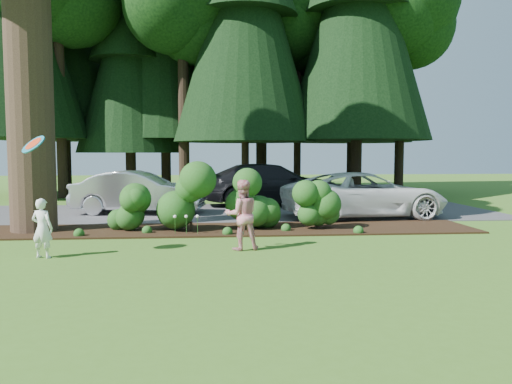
# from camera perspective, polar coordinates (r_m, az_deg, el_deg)

# --- Properties ---
(ground) EXTENTS (80.00, 80.00, 0.00)m
(ground) POSITION_cam_1_polar(r_m,az_deg,el_deg) (11.22, -7.06, -6.96)
(ground) COLOR #3C641C
(ground) RESTS_ON ground
(mulch_bed) EXTENTS (16.00, 2.50, 0.05)m
(mulch_bed) POSITION_cam_1_polar(r_m,az_deg,el_deg) (14.42, -6.58, -4.31)
(mulch_bed) COLOR black
(mulch_bed) RESTS_ON ground
(driveway) EXTENTS (22.00, 6.00, 0.03)m
(driveway) POSITION_cam_1_polar(r_m,az_deg,el_deg) (18.63, -6.21, -2.35)
(driveway) COLOR #38383A
(driveway) RESTS_ON ground
(shrub_row) EXTENTS (6.53, 1.60, 1.61)m
(shrub_row) POSITION_cam_1_polar(r_m,az_deg,el_deg) (14.20, -3.52, -1.23)
(shrub_row) COLOR #234916
(shrub_row) RESTS_ON ground
(lily_cluster) EXTENTS (0.69, 0.09, 0.57)m
(lily_cluster) POSITION_cam_1_polar(r_m,az_deg,el_deg) (13.52, -7.98, -2.89)
(lily_cluster) COLOR #234916
(lily_cluster) RESTS_ON ground
(tree_wall) EXTENTS (25.66, 12.15, 17.09)m
(tree_wall) POSITION_cam_1_polar(r_m,az_deg,el_deg) (28.32, -5.41, 19.36)
(tree_wall) COLOR black
(tree_wall) RESTS_ON ground
(car_silver_wagon) EXTENTS (4.84, 2.21, 1.54)m
(car_silver_wagon) POSITION_cam_1_polar(r_m,az_deg,el_deg) (18.54, -13.27, -0.04)
(car_silver_wagon) COLOR #B7B7BC
(car_silver_wagon) RESTS_ON driveway
(car_white_suv) EXTENTS (5.77, 3.08, 1.54)m
(car_white_suv) POSITION_cam_1_polar(r_m,az_deg,el_deg) (17.31, 12.24, -0.32)
(car_white_suv) COLOR silver
(car_white_suv) RESTS_ON driveway
(car_dark_suv) EXTENTS (6.14, 2.84, 1.74)m
(car_dark_suv) POSITION_cam_1_polar(r_m,az_deg,el_deg) (20.98, 1.84, 0.86)
(car_dark_suv) COLOR black
(car_dark_suv) RESTS_ON driveway
(child) EXTENTS (0.53, 0.41, 1.27)m
(child) POSITION_cam_1_polar(r_m,az_deg,el_deg) (11.46, -23.24, -3.83)
(child) COLOR white
(child) RESTS_ON ground
(adult) EXTENTS (0.87, 0.72, 1.61)m
(adult) POSITION_cam_1_polar(r_m,az_deg,el_deg) (11.42, -1.63, -2.63)
(adult) COLOR #BC1937
(adult) RESTS_ON ground
(frisbee) EXTENTS (0.60, 0.48, 0.52)m
(frisbee) POSITION_cam_1_polar(r_m,az_deg,el_deg) (11.28, -24.10, 5.00)
(frisbee) COLOR teal
(frisbee) RESTS_ON ground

